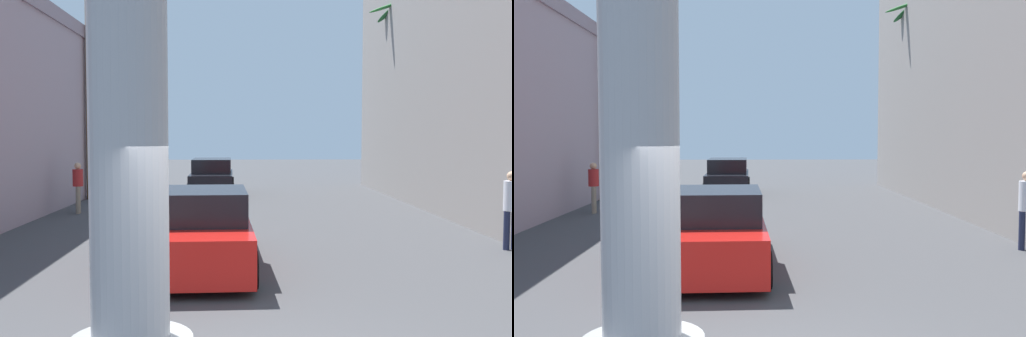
{
  "view_description": "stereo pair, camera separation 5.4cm",
  "coord_description": "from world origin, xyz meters",
  "views": [
    {
      "loc": [
        -0.27,
        -5.18,
        2.6
      ],
      "look_at": [
        0.0,
        4.84,
        2.01
      ],
      "focal_mm": 40.0,
      "sensor_mm": 36.0,
      "label": 1
    },
    {
      "loc": [
        -0.21,
        -5.18,
        2.6
      ],
      "look_at": [
        0.0,
        4.84,
        2.01
      ],
      "focal_mm": 40.0,
      "sensor_mm": 36.0,
      "label": 2
    }
  ],
  "objects": [
    {
      "name": "car_far",
      "position": [
        -1.53,
        19.81,
        0.74
      ],
      "size": [
        1.98,
        4.8,
        1.56
      ],
      "color": "black",
      "rests_on": "ground"
    },
    {
      "name": "pedestrian_far_left",
      "position": [
        -5.66,
        13.76,
        0.99
      ],
      "size": [
        0.4,
        0.4,
        1.68
      ],
      "color": "gray",
      "rests_on": "ground"
    },
    {
      "name": "car_lead",
      "position": [
        -1.06,
        5.97,
        0.7
      ],
      "size": [
        2.19,
        5.16,
        1.56
      ],
      "color": "black",
      "rests_on": "ground"
    },
    {
      "name": "ground_plane",
      "position": [
        0.0,
        10.0,
        0.0
      ],
      "size": [
        89.96,
        89.96,
        0.0
      ],
      "primitive_type": "plane",
      "color": "#424244"
    },
    {
      "name": "pedestrian_mid_right",
      "position": [
        5.84,
        7.45,
        1.04
      ],
      "size": [
        0.4,
        0.4,
        1.78
      ],
      "color": "#1E233F",
      "rests_on": "ground"
    },
    {
      "name": "palm_tree_far_right",
      "position": [
        6.72,
        19.2,
        5.22
      ],
      "size": [
        2.87,
        2.84,
        8.36
      ],
      "color": "brown",
      "rests_on": "ground"
    },
    {
      "name": "palm_tree_far_left",
      "position": [
        -6.34,
        18.13,
        5.5
      ],
      "size": [
        2.37,
        2.41,
        9.34
      ],
      "color": "brown",
      "rests_on": "ground"
    }
  ]
}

